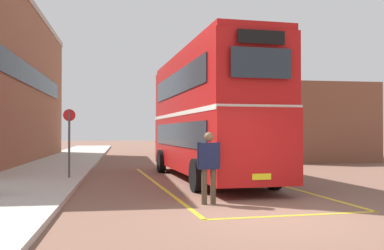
% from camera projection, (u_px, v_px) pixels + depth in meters
% --- Properties ---
extents(ground_plane, '(135.60, 135.60, 0.00)m').
position_uv_depth(ground_plane, '(182.00, 166.00, 23.39)').
color(ground_plane, brown).
extents(sidewalk_left, '(4.00, 57.60, 0.14)m').
position_uv_depth(sidewalk_left, '(61.00, 163.00, 24.76)').
color(sidewalk_left, '#B2ADA3').
rests_on(sidewalk_left, ground).
extents(depot_building_right, '(6.44, 16.15, 4.71)m').
position_uv_depth(depot_building_right, '(281.00, 124.00, 33.18)').
color(depot_building_right, brown).
rests_on(depot_building_right, ground).
extents(double_decker_bus, '(3.32, 10.80, 4.75)m').
position_uv_depth(double_decker_bus, '(208.00, 113.00, 16.71)').
color(double_decker_bus, black).
rests_on(double_decker_bus, ground).
extents(single_deck_bus, '(3.40, 9.81, 3.02)m').
position_uv_depth(single_deck_bus, '(199.00, 134.00, 36.33)').
color(single_deck_bus, black).
rests_on(single_deck_bus, ground).
extents(pedestrian_boarding, '(0.60, 0.27, 1.79)m').
position_uv_depth(pedestrian_boarding, '(209.00, 162.00, 10.98)').
color(pedestrian_boarding, '#473828').
rests_on(pedestrian_boarding, ground).
extents(bus_stop_sign, '(0.44, 0.11, 2.49)m').
position_uv_depth(bus_stop_sign, '(69.00, 136.00, 16.07)').
color(bus_stop_sign, '#4C4C51').
rests_on(bus_stop_sign, sidewalk_left).
extents(bay_marking_yellow, '(5.06, 12.95, 0.01)m').
position_uv_depth(bay_marking_yellow, '(221.00, 186.00, 14.76)').
color(bay_marking_yellow, gold).
rests_on(bay_marking_yellow, ground).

